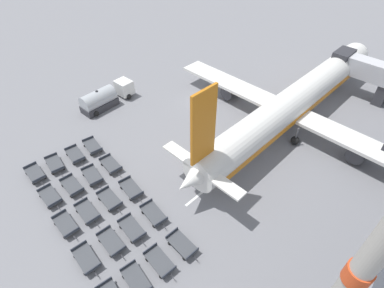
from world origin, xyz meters
name	(u,v)px	position (x,y,z in m)	size (l,w,h in m)	color
ground_plane	(199,101)	(0.00, 0.00, 0.00)	(500.00, 500.00, 0.00)	gray
airplane	(293,103)	(13.66, 3.75, 3.56)	(38.51, 44.75, 13.88)	white
fuel_tanker_primary	(104,98)	(-10.83, -10.24, 1.38)	(3.61, 8.92, 3.28)	white
baggage_dolly_row_near_col_a	(35,173)	(-5.40, -25.23, 0.48)	(3.88, 2.07, 0.92)	#424449
baggage_dolly_row_near_col_b	(50,197)	(-0.85, -26.03, 0.48)	(3.88, 2.02, 0.92)	#424449
baggage_dolly_row_near_col_c	(66,224)	(3.65, -27.00, 0.48)	(3.88, 2.03, 0.92)	#424449
baggage_dolly_row_near_col_d	(86,258)	(8.37, -27.91, 0.48)	(3.89, 2.15, 0.92)	#424449
baggage_dolly_row_mid_a_col_a	(55,164)	(-4.99, -22.83, 0.48)	(3.89, 2.34, 0.92)	#424449
baggage_dolly_row_mid_a_col_b	(72,186)	(-0.28, -23.56, 0.48)	(3.88, 2.06, 0.92)	#424449
baggage_dolly_row_mid_a_col_c	(88,212)	(4.10, -24.64, 0.48)	(3.88, 2.10, 0.92)	#424449
baggage_dolly_row_mid_a_col_d	(111,242)	(8.85, -25.33, 0.48)	(3.88, 2.11, 0.92)	#424449
baggage_dolly_row_mid_a_col_e	(136,280)	(13.46, -26.33, 0.48)	(3.89, 2.29, 0.92)	#424449
baggage_dolly_row_mid_b_col_a	(75,155)	(-4.42, -20.26, 0.48)	(3.89, 2.27, 0.92)	#424449
baggage_dolly_row_mid_b_col_b	(92,176)	(0.25, -21.10, 0.48)	(3.89, 2.34, 0.92)	#424449
baggage_dolly_row_mid_b_col_c	(110,199)	(4.63, -22.08, 0.48)	(3.88, 2.10, 0.92)	#424449
baggage_dolly_row_mid_b_col_d	(132,228)	(9.29, -23.04, 0.48)	(3.89, 2.17, 0.92)	#424449
baggage_dolly_row_mid_b_col_e	(160,261)	(13.89, -23.79, 0.48)	(3.88, 2.12, 0.92)	#424449
baggage_dolly_row_far_col_a	(93,146)	(-4.05, -17.84, 0.48)	(3.89, 2.33, 0.92)	#424449
baggage_dolly_row_far_col_b	(111,165)	(0.53, -18.53, 0.48)	(3.89, 2.17, 0.92)	#424449
baggage_dolly_row_far_col_c	(131,189)	(5.33, -19.54, 0.48)	(3.89, 2.28, 0.92)	#424449
baggage_dolly_row_far_col_d	(154,214)	(9.75, -20.36, 0.48)	(3.89, 2.26, 0.92)	#424449
baggage_dolly_row_far_col_e	(182,244)	(14.39, -21.18, 0.48)	(3.88, 2.03, 0.92)	#424449
stand_guidance_stripe	(248,154)	(12.62, -5.67, 0.00)	(2.53, 23.04, 0.01)	white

